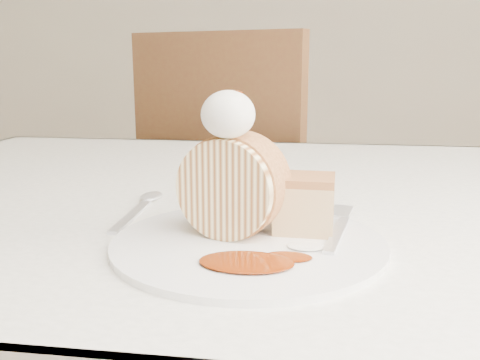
# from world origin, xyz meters

# --- Properties ---
(table) EXTENTS (1.40, 0.90, 0.75)m
(table) POSITION_xyz_m (0.00, 0.20, 0.66)
(table) COLOR white
(table) RESTS_ON ground
(chair_far) EXTENTS (0.60, 0.60, 1.00)m
(chair_far) POSITION_xyz_m (-0.20, 0.90, 0.57)
(chair_far) COLOR brown
(chair_far) RESTS_ON ground
(plate) EXTENTS (0.28, 0.28, 0.01)m
(plate) POSITION_xyz_m (-0.05, -0.04, 0.75)
(plate) COLOR white
(plate) RESTS_ON table
(roulade_slice) EXTENTS (0.11, 0.08, 0.10)m
(roulade_slice) POSITION_xyz_m (-0.06, -0.02, 0.81)
(roulade_slice) COLOR #FFEEB1
(roulade_slice) RESTS_ON plate
(cake_chunk) EXTENTS (0.06, 0.06, 0.05)m
(cake_chunk) POSITION_xyz_m (0.01, 0.00, 0.78)
(cake_chunk) COLOR #B97746
(cake_chunk) RESTS_ON plate
(whipped_cream) EXTENTS (0.05, 0.05, 0.05)m
(whipped_cream) POSITION_xyz_m (-0.07, -0.03, 0.88)
(whipped_cream) COLOR white
(whipped_cream) RESTS_ON roulade_slice
(caramel_drizzle) EXTENTS (0.03, 0.02, 0.01)m
(caramel_drizzle) POSITION_xyz_m (-0.07, -0.03, 0.91)
(caramel_drizzle) COLOR #6D2104
(caramel_drizzle) RESTS_ON whipped_cream
(caramel_pool) EXTENTS (0.09, 0.06, 0.00)m
(caramel_pool) POSITION_xyz_m (-0.04, -0.10, 0.76)
(caramel_pool) COLOR #6D2104
(caramel_pool) RESTS_ON plate
(fork) EXTENTS (0.05, 0.16, 0.00)m
(fork) POSITION_xyz_m (0.04, -0.01, 0.76)
(fork) COLOR silver
(fork) RESTS_ON plate
(spoon) EXTENTS (0.03, 0.16, 0.00)m
(spoon) POSITION_xyz_m (-0.19, 0.04, 0.75)
(spoon) COLOR silver
(spoon) RESTS_ON table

